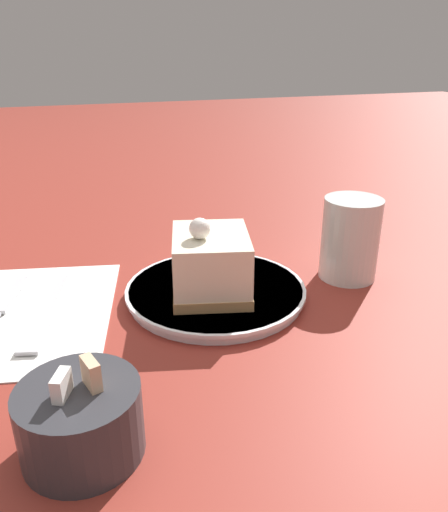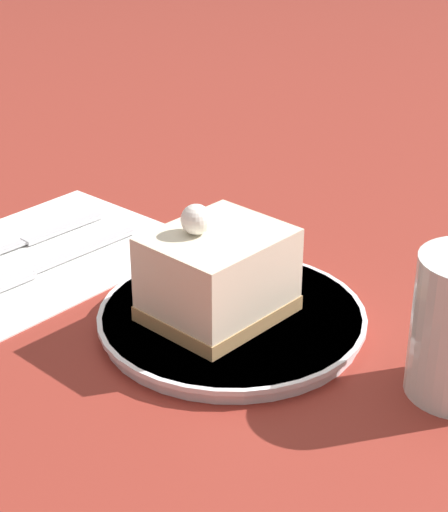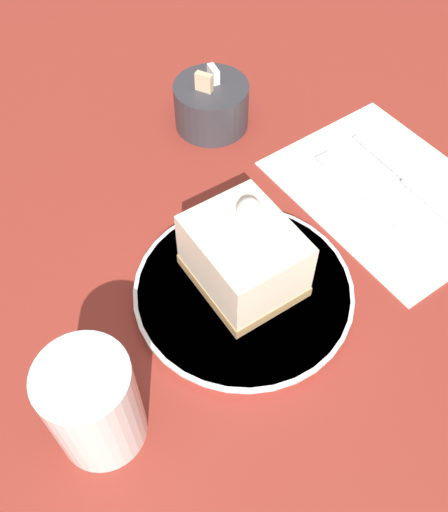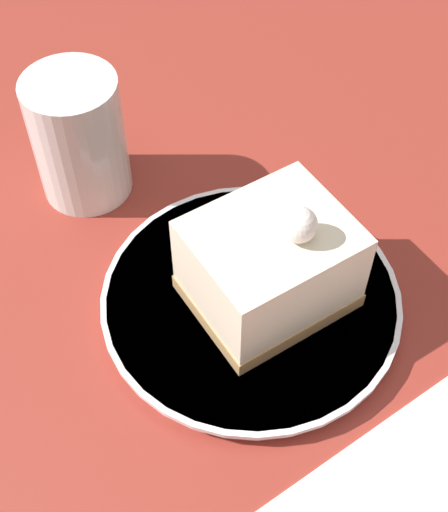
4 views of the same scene
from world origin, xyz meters
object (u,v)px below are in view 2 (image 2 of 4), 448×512
at_px(cake_slice, 222,274).
at_px(knife, 39,236).
at_px(plate, 232,319).
at_px(fork, 47,265).

distance_m(cake_slice, knife, 0.24).
height_order(plate, knife, plate).
bearing_deg(plate, knife, -11.46).
relative_size(plate, fork, 1.26).
bearing_deg(fork, plate, -167.71).
bearing_deg(cake_slice, fork, 9.74).
bearing_deg(cake_slice, plate, -112.41).
bearing_deg(plate, fork, -1.65).
relative_size(plate, knife, 1.19).
bearing_deg(knife, cake_slice, -179.34).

